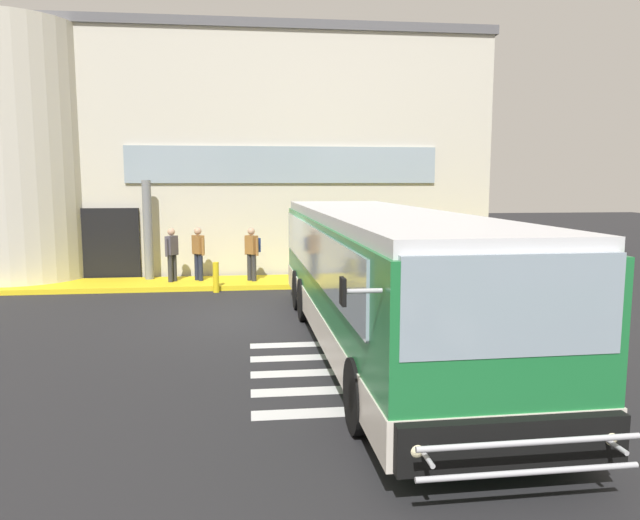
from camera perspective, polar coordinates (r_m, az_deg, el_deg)
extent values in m
cube|color=#232326|center=(14.47, -5.89, -5.61)|extent=(80.00, 90.00, 0.02)
cube|color=silver|center=(9.00, 8.01, -13.83)|extent=(4.40, 0.36, 0.01)
cube|color=silver|center=(9.82, 6.64, -11.96)|extent=(4.40, 0.36, 0.01)
cube|color=silver|center=(10.65, 5.50, -10.37)|extent=(4.40, 0.36, 0.01)
cube|color=silver|center=(11.49, 4.54, -9.01)|extent=(4.40, 0.36, 0.01)
cube|color=silver|center=(12.34, 3.71, -7.84)|extent=(4.40, 0.36, 0.01)
cube|color=beige|center=(26.11, -6.46, 9.23)|extent=(16.26, 12.00, 8.14)
cube|color=#56565B|center=(26.58, -6.60, 18.37)|extent=(16.46, 12.20, 0.30)
cylinder|color=beige|center=(21.91, -26.99, 8.81)|extent=(4.40, 4.40, 8.14)
cube|color=black|center=(20.64, -19.19, 1.35)|extent=(1.80, 0.16, 2.40)
cube|color=#8C9EAD|center=(20.10, -3.44, 9.02)|extent=(10.26, 0.10, 1.20)
cube|color=yellow|center=(19.16, -6.14, -2.12)|extent=(20.26, 2.00, 0.15)
cylinder|color=slate|center=(19.81, -16.05, 2.75)|extent=(0.28, 0.28, 3.15)
cube|color=#1E7238|center=(11.73, 5.68, -1.56)|extent=(2.76, 11.46, 2.15)
cube|color=silver|center=(11.88, 5.63, -5.38)|extent=(2.80, 11.50, 0.55)
cube|color=silver|center=(11.60, 5.76, 4.18)|extent=(2.66, 11.26, 0.20)
cube|color=#8C9EAD|center=(6.35, 17.79, -4.14)|extent=(2.35, 0.16, 1.05)
cube|color=#8C9EAD|center=(12.31, 11.26, 1.11)|extent=(0.23, 10.21, 0.95)
cube|color=#8C9EAD|center=(11.72, -0.80, 0.94)|extent=(0.23, 10.21, 0.95)
cube|color=black|center=(6.29, 17.92, -0.97)|extent=(2.15, 0.14, 0.28)
cube|color=black|center=(6.66, 17.79, -16.21)|extent=(2.45, 0.25, 0.52)
sphere|color=beige|center=(7.10, 25.68, -14.90)|extent=(0.18, 0.18, 0.18)
sphere|color=beige|center=(6.26, 9.07, -17.30)|extent=(0.18, 0.18, 0.18)
cylinder|color=#B7B7BF|center=(6.03, 4.06, -2.96)|extent=(0.40, 0.06, 0.05)
cube|color=black|center=(5.99, 2.19, -3.01)|extent=(0.04, 0.20, 0.28)
cylinder|color=black|center=(8.77, 19.42, -11.33)|extent=(0.32, 1.01, 1.00)
cylinder|color=black|center=(8.00, 3.90, -12.74)|extent=(0.32, 1.01, 1.00)
cylinder|color=black|center=(14.57, 7.83, -3.51)|extent=(0.32, 1.01, 1.00)
cylinder|color=black|center=(14.12, -1.41, -3.79)|extent=(0.32, 1.01, 1.00)
cylinder|color=black|center=(15.80, 6.56, -2.62)|extent=(0.32, 1.01, 1.00)
cylinder|color=black|center=(15.39, -1.96, -2.85)|extent=(0.32, 1.01, 1.00)
cylinder|color=#B7B7BF|center=(6.41, 19.24, -18.51)|extent=(2.25, 0.10, 0.06)
cylinder|color=#B7B7BF|center=(6.29, 19.36, -16.05)|extent=(2.25, 0.10, 0.06)
cylinder|color=#B7B7BF|center=(6.97, 25.94, -15.33)|extent=(0.06, 0.50, 0.05)
cylinder|color=#B7B7BF|center=(6.16, 9.91, -17.74)|extent=(0.06, 0.50, 0.05)
cylinder|color=#2D2D33|center=(19.31, -13.67, -0.71)|extent=(0.15, 0.15, 0.85)
cylinder|color=#2D2D33|center=(19.16, -14.04, -0.79)|extent=(0.15, 0.15, 0.85)
cube|color=#4C4751|center=(19.15, -13.92, 1.37)|extent=(0.39, 0.44, 0.58)
sphere|color=tan|center=(19.11, -13.96, 2.62)|extent=(0.23, 0.23, 0.23)
cylinder|color=#4C4751|center=(19.35, -13.45, 1.29)|extent=(0.09, 0.09, 0.55)
cylinder|color=#4C4751|center=(18.96, -14.39, 1.14)|extent=(0.09, 0.09, 0.55)
cylinder|color=#1E2338|center=(19.21, -11.28, -0.69)|extent=(0.15, 0.15, 0.85)
cylinder|color=#1E2338|center=(19.37, -11.62, -0.63)|extent=(0.15, 0.15, 0.85)
cube|color=#996633|center=(19.20, -11.50, 1.45)|extent=(0.41, 0.43, 0.58)
sphere|color=tan|center=(19.16, -11.54, 2.70)|extent=(0.23, 0.23, 0.23)
cylinder|color=#996633|center=(19.00, -11.07, 1.25)|extent=(0.09, 0.09, 0.55)
cylinder|color=#996633|center=(19.41, -11.93, 1.36)|extent=(0.09, 0.09, 0.55)
cylinder|color=#2D2D33|center=(18.88, -6.30, -0.73)|extent=(0.15, 0.15, 0.85)
cylinder|color=#2D2D33|center=(19.02, -6.71, -0.67)|extent=(0.15, 0.15, 0.85)
cube|color=#996633|center=(18.86, -6.54, 1.45)|extent=(0.42, 0.43, 0.58)
sphere|color=tan|center=(18.82, -6.56, 2.72)|extent=(0.23, 0.23, 0.23)
cylinder|color=#996633|center=(18.69, -6.01, 1.25)|extent=(0.09, 0.09, 0.55)
cylinder|color=#996633|center=(19.05, -7.05, 1.35)|extent=(0.09, 0.09, 0.55)
cube|color=navy|center=(18.98, -6.16, 1.43)|extent=(0.34, 0.34, 0.44)
cylinder|color=yellow|center=(17.95, -9.86, -1.63)|extent=(0.18, 0.18, 0.90)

